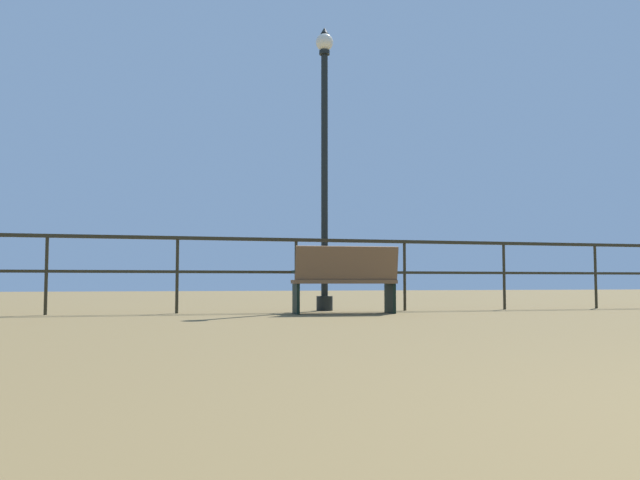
% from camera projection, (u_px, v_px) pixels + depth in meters
% --- Properties ---
extents(pier_railing, '(25.51, 0.05, 1.08)m').
position_uv_depth(pier_railing, '(351.00, 259.00, 9.56)').
color(pier_railing, '#2A2617').
rests_on(pier_railing, ground_plane).
extents(bench_near_left, '(1.45, 0.74, 0.92)m').
position_uv_depth(bench_near_left, '(345.00, 277.00, 8.78)').
color(bench_near_left, brown).
rests_on(bench_near_left, ground_plane).
extents(lamppost_center, '(0.27, 0.27, 4.41)m').
position_uv_depth(lamppost_center, '(324.00, 155.00, 9.87)').
color(lamppost_center, black).
rests_on(lamppost_center, ground_plane).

